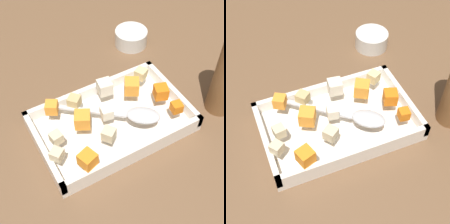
% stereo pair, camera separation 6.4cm
% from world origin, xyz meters
% --- Properties ---
extents(ground_plane, '(4.00, 4.00, 0.00)m').
position_xyz_m(ground_plane, '(0.00, 0.00, 0.00)').
color(ground_plane, brown).
extents(baking_dish, '(0.34, 0.21, 0.04)m').
position_xyz_m(baking_dish, '(0.02, 0.02, 0.01)').
color(baking_dish, white).
rests_on(baking_dish, ground_plane).
extents(carrot_chunk_far_right, '(0.04, 0.04, 0.03)m').
position_xyz_m(carrot_chunk_far_right, '(0.14, 0.01, 0.06)').
color(carrot_chunk_far_right, orange).
rests_on(carrot_chunk_far_right, baking_dish).
extents(carrot_chunk_heap_top, '(0.04, 0.04, 0.03)m').
position_xyz_m(carrot_chunk_heap_top, '(-0.08, -0.06, 0.06)').
color(carrot_chunk_heap_top, orange).
rests_on(carrot_chunk_heap_top, baking_dish).
extents(carrot_chunk_back_center, '(0.04, 0.04, 0.03)m').
position_xyz_m(carrot_chunk_back_center, '(-0.05, 0.03, 0.06)').
color(carrot_chunk_back_center, orange).
rests_on(carrot_chunk_back_center, baking_dish).
extents(carrot_chunk_corner_se, '(0.03, 0.03, 0.02)m').
position_xyz_m(carrot_chunk_corner_se, '(0.15, -0.04, 0.06)').
color(carrot_chunk_corner_se, orange).
rests_on(carrot_chunk_corner_se, baking_dish).
extents(carrot_chunk_corner_ne, '(0.05, 0.05, 0.03)m').
position_xyz_m(carrot_chunk_corner_ne, '(0.09, 0.06, 0.06)').
color(carrot_chunk_corner_ne, orange).
rests_on(carrot_chunk_corner_ne, baking_dish).
extents(carrot_chunk_front_center, '(0.04, 0.04, 0.03)m').
position_xyz_m(carrot_chunk_front_center, '(-0.09, 0.09, 0.06)').
color(carrot_chunk_front_center, orange).
rests_on(carrot_chunk_front_center, baking_dish).
extents(potato_chunk_mid_right, '(0.04, 0.04, 0.03)m').
position_xyz_m(potato_chunk_mid_right, '(-0.02, -0.03, 0.06)').
color(potato_chunk_mid_right, beige).
rests_on(potato_chunk_mid_right, baking_dish).
extents(potato_chunk_center, '(0.03, 0.03, 0.02)m').
position_xyz_m(potato_chunk_center, '(-0.13, -0.02, 0.06)').
color(potato_chunk_center, beige).
rests_on(potato_chunk_center, baking_dish).
extents(potato_chunk_heap_side, '(0.03, 0.03, 0.02)m').
position_xyz_m(potato_chunk_heap_side, '(-0.11, 0.02, 0.06)').
color(potato_chunk_heap_side, beige).
rests_on(potato_chunk_heap_side, baking_dish).
extents(potato_chunk_mid_left, '(0.04, 0.04, 0.03)m').
position_xyz_m(potato_chunk_mid_left, '(-0.04, 0.09, 0.06)').
color(potato_chunk_mid_left, tan).
rests_on(potato_chunk_mid_left, baking_dish).
extents(potato_chunk_rim_edge, '(0.03, 0.03, 0.02)m').
position_xyz_m(potato_chunk_rim_edge, '(0.14, 0.09, 0.06)').
color(potato_chunk_rim_edge, '#E0CC89').
rests_on(potato_chunk_rim_edge, baking_dish).
extents(parsnip_chunk_corner_sw, '(0.04, 0.04, 0.03)m').
position_xyz_m(parsnip_chunk_corner_sw, '(0.04, 0.09, 0.06)').
color(parsnip_chunk_corner_sw, silver).
rests_on(parsnip_chunk_corner_sw, baking_dish).
extents(parsnip_chunk_near_left, '(0.03, 0.03, 0.02)m').
position_xyz_m(parsnip_chunk_near_left, '(0.01, 0.02, 0.06)').
color(parsnip_chunk_near_left, silver).
rests_on(parsnip_chunk_near_left, baking_dish).
extents(serving_spoon, '(0.21, 0.18, 0.02)m').
position_xyz_m(serving_spoon, '(0.06, -0.01, 0.05)').
color(serving_spoon, silver).
rests_on(serving_spoon, baking_dish).
extents(small_prep_bowl, '(0.09, 0.09, 0.04)m').
position_xyz_m(small_prep_bowl, '(0.22, 0.25, 0.02)').
color(small_prep_bowl, silver).
rests_on(small_prep_bowl, ground_plane).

